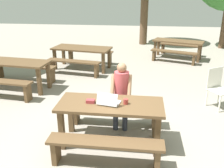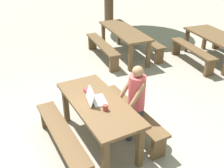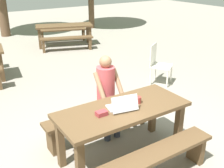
{
  "view_description": "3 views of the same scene",
  "coord_description": "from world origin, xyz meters",
  "px_view_note": "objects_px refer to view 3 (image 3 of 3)",
  "views": [
    {
      "loc": [
        0.49,
        -3.79,
        2.57
      ],
      "look_at": [
        -0.01,
        0.25,
        1.02
      ],
      "focal_mm": 40.3,
      "sensor_mm": 36.0,
      "label": 1
    },
    {
      "loc": [
        3.17,
        -1.47,
        2.99
      ],
      "look_at": [
        -0.01,
        0.25,
        1.02
      ],
      "focal_mm": 42.64,
      "sensor_mm": 36.0,
      "label": 2
    },
    {
      "loc": [
        -1.88,
        -2.62,
        2.46
      ],
      "look_at": [
        -0.01,
        0.25,
        1.02
      ],
      "focal_mm": 44.42,
      "sensor_mm": 36.0,
      "label": 3
    }
  ],
  "objects_px": {
    "small_pouch": "(102,113)",
    "person_seated": "(107,92)",
    "laptop": "(122,105)",
    "plastic_chair": "(158,63)",
    "picnic_table_front": "(123,116)",
    "picnic_table_mid": "(64,28)",
    "coffee_mug": "(138,100)"
  },
  "relations": [
    {
      "from": "plastic_chair",
      "to": "person_seated",
      "type": "bearing_deg",
      "value": 176.53
    },
    {
      "from": "coffee_mug",
      "to": "plastic_chair",
      "type": "xyz_separation_m",
      "value": [
        1.98,
        1.78,
        -0.34
      ]
    },
    {
      "from": "picnic_table_front",
      "to": "person_seated",
      "type": "relative_size",
      "value": 1.37
    },
    {
      "from": "plastic_chair",
      "to": "coffee_mug",
      "type": "bearing_deg",
      "value": -170.94
    },
    {
      "from": "picnic_table_front",
      "to": "laptop",
      "type": "xyz_separation_m",
      "value": [
        -0.03,
        -0.03,
        0.18
      ]
    },
    {
      "from": "picnic_table_front",
      "to": "laptop",
      "type": "bearing_deg",
      "value": -133.04
    },
    {
      "from": "coffee_mug",
      "to": "person_seated",
      "type": "height_order",
      "value": "person_seated"
    },
    {
      "from": "laptop",
      "to": "plastic_chair",
      "type": "relative_size",
      "value": 0.44
    },
    {
      "from": "picnic_table_front",
      "to": "picnic_table_mid",
      "type": "height_order",
      "value": "picnic_table_front"
    },
    {
      "from": "coffee_mug",
      "to": "plastic_chair",
      "type": "distance_m",
      "value": 2.68
    },
    {
      "from": "picnic_table_front",
      "to": "picnic_table_mid",
      "type": "xyz_separation_m",
      "value": [
        1.84,
        6.0,
        -0.05
      ]
    },
    {
      "from": "plastic_chair",
      "to": "picnic_table_mid",
      "type": "height_order",
      "value": "plastic_chair"
    },
    {
      "from": "small_pouch",
      "to": "coffee_mug",
      "type": "distance_m",
      "value": 0.59
    },
    {
      "from": "small_pouch",
      "to": "person_seated",
      "type": "relative_size",
      "value": 0.11
    },
    {
      "from": "picnic_table_front",
      "to": "laptop",
      "type": "relative_size",
      "value": 4.44
    },
    {
      "from": "laptop",
      "to": "small_pouch",
      "type": "relative_size",
      "value": 2.85
    },
    {
      "from": "picnic_table_front",
      "to": "person_seated",
      "type": "bearing_deg",
      "value": 77.56
    },
    {
      "from": "picnic_table_front",
      "to": "plastic_chair",
      "type": "bearing_deg",
      "value": 38.5
    },
    {
      "from": "person_seated",
      "to": "picnic_table_front",
      "type": "bearing_deg",
      "value": -102.44
    },
    {
      "from": "laptop",
      "to": "plastic_chair",
      "type": "bearing_deg",
      "value": -130.08
    },
    {
      "from": "picnic_table_mid",
      "to": "plastic_chair",
      "type": "bearing_deg",
      "value": -66.0
    },
    {
      "from": "laptop",
      "to": "person_seated",
      "type": "xyz_separation_m",
      "value": [
        0.16,
        0.62,
        -0.08
      ]
    },
    {
      "from": "picnic_table_front",
      "to": "picnic_table_mid",
      "type": "bearing_deg",
      "value": 72.93
    },
    {
      "from": "laptop",
      "to": "picnic_table_mid",
      "type": "bearing_deg",
      "value": -95.93
    },
    {
      "from": "small_pouch",
      "to": "coffee_mug",
      "type": "xyz_separation_m",
      "value": [
        0.59,
        0.02,
        0.02
      ]
    },
    {
      "from": "laptop",
      "to": "person_seated",
      "type": "bearing_deg",
      "value": -92.97
    },
    {
      "from": "laptop",
      "to": "coffee_mug",
      "type": "xyz_separation_m",
      "value": [
        0.28,
        0.03,
        -0.01
      ]
    },
    {
      "from": "plastic_chair",
      "to": "small_pouch",
      "type": "bearing_deg",
      "value": -177.93
    },
    {
      "from": "coffee_mug",
      "to": "small_pouch",
      "type": "bearing_deg",
      "value": -178.22
    },
    {
      "from": "small_pouch",
      "to": "person_seated",
      "type": "xyz_separation_m",
      "value": [
        0.47,
        0.61,
        -0.06
      ]
    },
    {
      "from": "laptop",
      "to": "person_seated",
      "type": "height_order",
      "value": "person_seated"
    },
    {
      "from": "coffee_mug",
      "to": "picnic_table_mid",
      "type": "relative_size",
      "value": 0.05
    }
  ]
}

